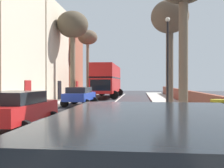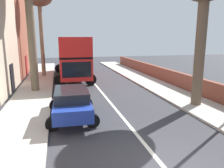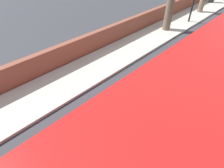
% 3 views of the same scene
% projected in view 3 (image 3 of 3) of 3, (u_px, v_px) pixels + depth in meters
% --- Properties ---
extents(sidewalk_right, '(2.60, 60.00, 0.12)m').
position_uv_depth(sidewalk_right, '(194.00, 14.00, 17.93)').
color(sidewalk_right, '#B2ADA3').
rests_on(sidewalk_right, ground).
extents(boundary_wall_right, '(0.36, 54.00, 1.26)m').
position_uv_depth(boundary_wall_right, '(181.00, 5.00, 18.41)').
color(boundary_wall_right, brown).
rests_on(boundary_wall_right, ground).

